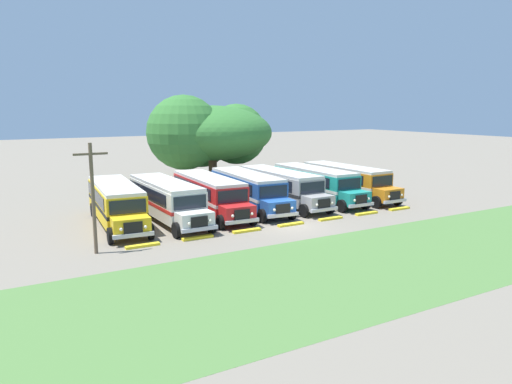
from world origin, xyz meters
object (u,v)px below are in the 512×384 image
at_px(parked_bus_slot_4, 281,186).
at_px(utility_pole, 93,195).
at_px(parked_bus_slot_6, 347,180).
at_px(parked_bus_slot_2, 210,193).
at_px(parked_bus_slot_0, 116,202).
at_px(parked_bus_slot_1, 167,199).
at_px(parked_bus_slot_5, 316,183).
at_px(broad_shade_tree, 209,134).
at_px(parked_bus_slot_3, 248,189).

bearing_deg(parked_bus_slot_4, utility_pole, -69.10).
bearing_deg(parked_bus_slot_6, parked_bus_slot_2, -90.95).
bearing_deg(parked_bus_slot_0, parked_bus_slot_1, 85.19).
xyz_separation_m(parked_bus_slot_1, parked_bus_slot_4, (10.18, 0.74, 0.00)).
xyz_separation_m(parked_bus_slot_1, parked_bus_slot_5, (13.76, 0.66, 0.00)).
bearing_deg(parked_bus_slot_4, parked_bus_slot_6, 87.48).
distance_m(parked_bus_slot_6, broad_shade_tree, 15.85).
xyz_separation_m(parked_bus_slot_1, parked_bus_slot_6, (17.06, 0.50, 0.00)).
bearing_deg(parked_bus_slot_2, broad_shade_tree, 158.48).
distance_m(parked_bus_slot_1, utility_pole, 8.53).
xyz_separation_m(parked_bus_slot_3, parked_bus_slot_5, (6.73, -0.04, 0.00)).
relative_size(parked_bus_slot_6, utility_pole, 1.77).
height_order(parked_bus_slot_4, parked_bus_slot_5, same).
height_order(parked_bus_slot_2, parked_bus_slot_3, same).
relative_size(parked_bus_slot_5, broad_shade_tree, 0.76).
bearing_deg(parked_bus_slot_2, parked_bus_slot_4, 94.92).
bearing_deg(parked_bus_slot_5, broad_shade_tree, -162.89).
bearing_deg(parked_bus_slot_5, parked_bus_slot_0, -89.50).
xyz_separation_m(parked_bus_slot_3, parked_bus_slot_4, (3.15, 0.04, 0.00)).
xyz_separation_m(parked_bus_slot_1, utility_pole, (-6.14, -5.66, 1.72)).
bearing_deg(parked_bus_slot_6, parked_bus_slot_4, -92.96).
xyz_separation_m(parked_bus_slot_1, parked_bus_slot_3, (7.03, 0.70, 0.00)).
xyz_separation_m(parked_bus_slot_6, utility_pole, (-23.19, -6.16, 1.72)).
bearing_deg(parked_bus_slot_4, parked_bus_slot_2, -88.41).
distance_m(parked_bus_slot_2, parked_bus_slot_4, 6.61).
distance_m(parked_bus_slot_1, parked_bus_slot_5, 13.78).
bearing_deg(parked_bus_slot_3, parked_bus_slot_1, -80.26).
xyz_separation_m(parked_bus_slot_0, broad_shade_tree, (13.12, 13.47, 3.70)).
bearing_deg(broad_shade_tree, parked_bus_slot_3, -101.30).
relative_size(parked_bus_slot_0, parked_bus_slot_6, 1.01).
relative_size(parked_bus_slot_2, parked_bus_slot_3, 1.00).
bearing_deg(parked_bus_slot_0, parked_bus_slot_3, 95.30).
height_order(broad_shade_tree, utility_pole, broad_shade_tree).
relative_size(parked_bus_slot_5, utility_pole, 1.77).
height_order(parked_bus_slot_5, broad_shade_tree, broad_shade_tree).
height_order(parked_bus_slot_4, utility_pole, utility_pole).
bearing_deg(parked_bus_slot_4, parked_bus_slot_1, -86.38).
height_order(parked_bus_slot_2, broad_shade_tree, broad_shade_tree).
bearing_deg(parked_bus_slot_5, utility_pole, -72.18).
bearing_deg(utility_pole, parked_bus_slot_1, 42.69).
height_order(parked_bus_slot_0, parked_bus_slot_6, same).
bearing_deg(parked_bus_slot_4, broad_shade_tree, -178.43).
bearing_deg(parked_bus_slot_1, parked_bus_slot_6, 91.18).
height_order(parked_bus_slot_1, parked_bus_slot_4, same).
distance_m(parked_bus_slot_6, utility_pole, 24.06).
xyz_separation_m(parked_bus_slot_4, broad_shade_tree, (-0.48, 13.30, 3.70)).
relative_size(parked_bus_slot_0, broad_shade_tree, 0.77).
distance_m(parked_bus_slot_1, parked_bus_slot_6, 17.06).
distance_m(parked_bus_slot_5, broad_shade_tree, 14.47).
relative_size(parked_bus_slot_2, parked_bus_slot_6, 1.00).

